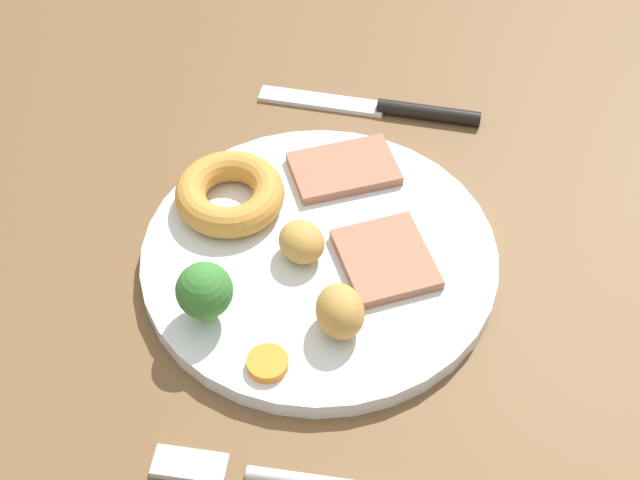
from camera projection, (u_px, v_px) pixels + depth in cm
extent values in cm
cube|color=brown|center=(304.00, 277.00, 68.86)|extent=(120.00, 84.00, 3.60)
cylinder|color=white|center=(320.00, 256.00, 66.95)|extent=(25.25, 25.25, 1.40)
cube|color=#9E664C|center=(385.00, 264.00, 65.04)|extent=(8.95, 8.64, 0.80)
cube|color=#9E664C|center=(344.00, 169.00, 71.11)|extent=(8.18, 9.27, 0.80)
torus|color=#C68938|center=(230.00, 194.00, 68.38)|extent=(8.03, 8.03, 2.29)
ellipsoid|color=#BC8C42|center=(303.00, 242.00, 65.08)|extent=(4.65, 4.65, 2.70)
ellipsoid|color=#BC8C42|center=(340.00, 311.00, 60.73)|extent=(4.84, 4.51, 3.42)
cylinder|color=orange|center=(272.00, 364.00, 59.74)|extent=(2.69, 2.69, 0.66)
cylinder|color=#8CB766|center=(207.00, 309.00, 62.20)|extent=(1.46, 1.46, 1.30)
sphere|color=#387A33|center=(204.00, 291.00, 60.71)|extent=(3.77, 3.77, 3.77)
cube|color=silver|center=(190.00, 466.00, 56.68)|extent=(2.29, 4.62, 0.60)
cylinder|color=black|center=(429.00, 112.00, 77.09)|extent=(1.31, 8.52, 1.20)
cube|color=silver|center=(321.00, 101.00, 78.59)|extent=(1.84, 10.52, 0.40)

